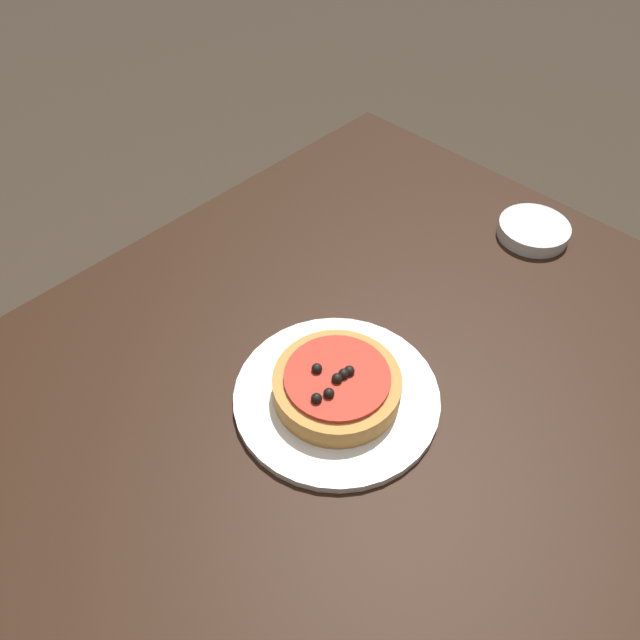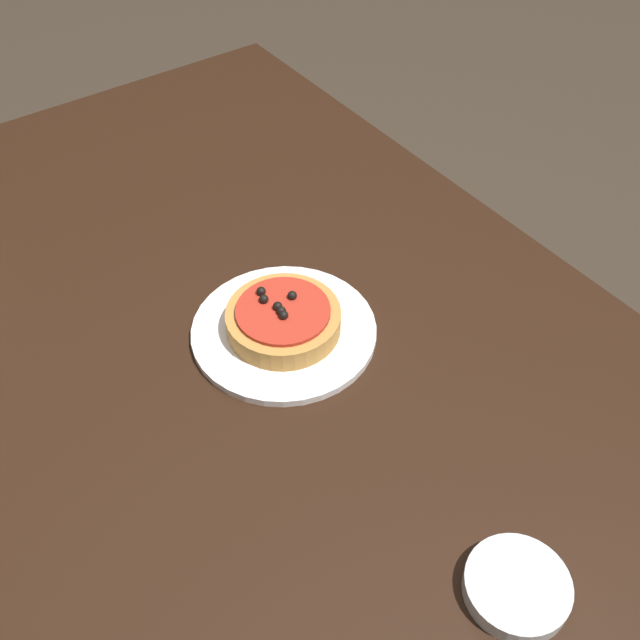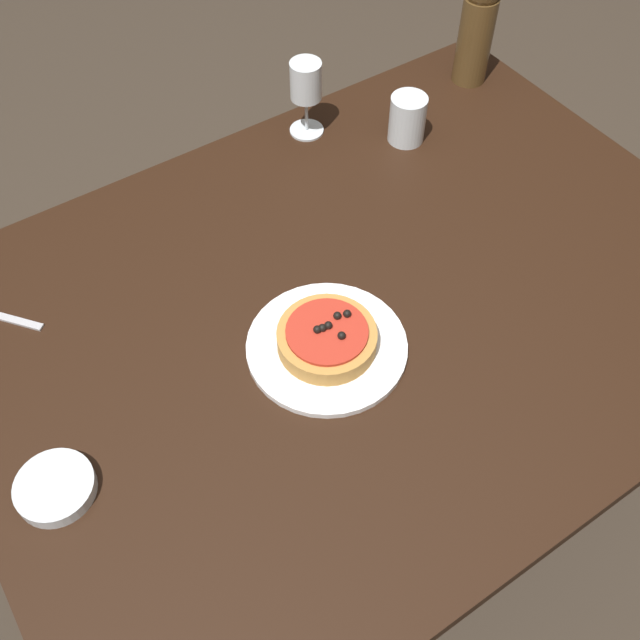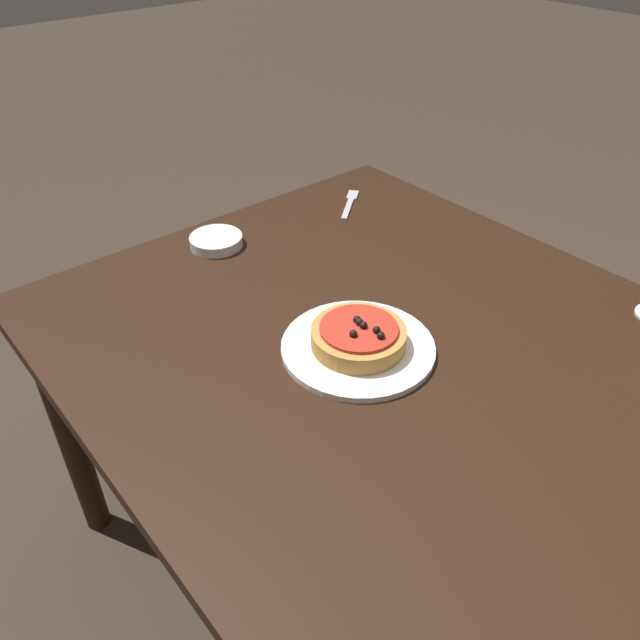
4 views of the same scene
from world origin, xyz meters
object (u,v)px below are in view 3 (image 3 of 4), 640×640
at_px(dinner_plate, 327,347).
at_px(side_bowl, 55,488).
at_px(dining_table, 358,322).
at_px(water_cup, 407,119).
at_px(pizza, 327,338).
at_px(wine_glass, 306,85).
at_px(wine_bottle, 477,25).

height_order(dinner_plate, side_bowl, side_bowl).
xyz_separation_m(dining_table, dinner_plate, (-0.11, -0.06, 0.08)).
relative_size(dining_table, water_cup, 13.76).
bearing_deg(water_cup, dining_table, -138.17).
height_order(dining_table, dinner_plate, dinner_plate).
bearing_deg(dinner_plate, dining_table, 28.61).
distance_m(dinner_plate, pizza, 0.03).
distance_m(wine_glass, side_bowl, 0.93).
bearing_deg(wine_glass, dining_table, -111.81).
bearing_deg(pizza, wine_glass, 60.15).
bearing_deg(dinner_plate, side_bowl, 179.05).
relative_size(pizza, wine_bottle, 0.52).
distance_m(pizza, wine_bottle, 0.85).
height_order(pizza, water_cup, water_cup).
bearing_deg(water_cup, wine_bottle, 19.64).
relative_size(dining_table, side_bowl, 11.93).
bearing_deg(wine_bottle, side_bowl, -159.28).
relative_size(wine_glass, side_bowl, 1.41).
bearing_deg(dinner_plate, pizza, 11.85).
height_order(dinner_plate, wine_bottle, wine_bottle).
bearing_deg(dining_table, pizza, -151.36).
distance_m(dinner_plate, water_cup, 0.59).
bearing_deg(pizza, dining_table, 28.64).
bearing_deg(wine_glass, dinner_plate, -119.86).
distance_m(pizza, side_bowl, 0.48).
relative_size(wine_glass, water_cup, 1.63).
height_order(dining_table, water_cup, water_cup).
xyz_separation_m(water_cup, side_bowl, (-0.94, -0.36, -0.04)).
height_order(wine_glass, wine_bottle, wine_bottle).
bearing_deg(side_bowl, dining_table, 5.16).
xyz_separation_m(dining_table, water_cup, (0.34, 0.31, 0.13)).
bearing_deg(wine_bottle, dining_table, -146.40).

